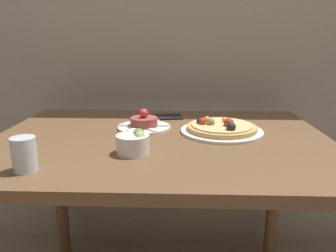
# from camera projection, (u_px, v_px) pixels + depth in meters

# --- Properties ---
(dining_table) EXTENTS (1.18, 0.87, 0.78)m
(dining_table) POSITION_uv_depth(u_px,v_px,m) (161.00, 165.00, 1.18)
(dining_table) COLOR brown
(dining_table) RESTS_ON ground_plane
(pizza_plate) EXTENTS (0.30, 0.30, 0.06)m
(pizza_plate) POSITION_uv_depth(u_px,v_px,m) (221.00, 128.00, 1.20)
(pizza_plate) COLOR white
(pizza_plate) RESTS_ON dining_table
(tartare_plate) EXTENTS (0.20, 0.20, 0.08)m
(tartare_plate) POSITION_uv_depth(u_px,v_px,m) (144.00, 124.00, 1.25)
(tartare_plate) COLOR white
(tartare_plate) RESTS_ON dining_table
(small_bowl) EXTENTS (0.10, 0.10, 0.07)m
(small_bowl) POSITION_uv_depth(u_px,v_px,m) (134.00, 143.00, 0.98)
(small_bowl) COLOR white
(small_bowl) RESTS_ON dining_table
(drinking_glass) EXTENTS (0.06, 0.06, 0.09)m
(drinking_glass) POSITION_uv_depth(u_px,v_px,m) (24.00, 154.00, 0.85)
(drinking_glass) COLOR silver
(drinking_glass) RESTS_ON dining_table
(napkin) EXTENTS (0.16, 0.11, 0.01)m
(napkin) POSITION_uv_depth(u_px,v_px,m) (164.00, 117.00, 1.43)
(napkin) COLOR black
(napkin) RESTS_ON dining_table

